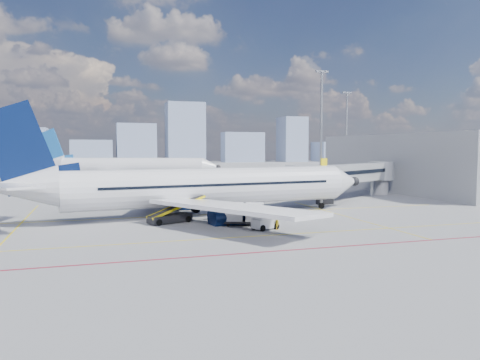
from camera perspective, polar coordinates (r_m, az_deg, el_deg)
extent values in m
plane|color=gray|center=(46.35, -1.13, -5.56)|extent=(420.00, 420.00, 0.00)
cube|color=#D5BC0B|center=(53.99, -3.51, -4.20)|extent=(60.00, 0.18, 0.01)
cube|color=#D5BC0B|center=(40.72, 1.25, -6.89)|extent=(80.00, 0.15, 0.01)
cube|color=#D5BC0B|center=(53.68, 12.80, -4.34)|extent=(0.15, 28.00, 0.01)
cube|color=#D5BC0B|center=(52.96, -25.09, -4.74)|extent=(0.15, 30.00, 0.01)
cube|color=maroon|center=(35.20, 4.40, -8.64)|extent=(90.00, 0.25, 0.01)
cube|color=gray|center=(69.61, 12.88, 0.77)|extent=(20.84, 13.93, 2.60)
cube|color=black|center=(69.60, 12.88, 0.93)|extent=(20.52, 13.82, 0.55)
cube|color=gray|center=(60.18, 7.72, 0.34)|extent=(4.49, 4.56, 3.00)
cube|color=black|center=(64.45, 10.29, -2.61)|extent=(2.20, 1.00, 0.70)
cylinder|color=slate|center=(64.31, 10.31, -1.42)|extent=(0.56, 0.56, 2.70)
cylinder|color=slate|center=(76.55, 15.78, -0.46)|extent=(0.60, 0.60, 3.90)
cylinder|color=gray|center=(79.75, 16.82, 1.10)|extent=(4.00, 4.00, 3.00)
cylinder|color=gray|center=(79.87, 16.79, -0.30)|extent=(2.40, 2.40, 3.90)
cube|color=#D5BC0B|center=(61.15, 10.19, 2.06)|extent=(1.26, 0.82, 1.20)
cube|color=gray|center=(87.61, 19.70, 2.00)|extent=(10.00, 42.00, 10.00)
cube|color=black|center=(84.81, 17.11, 2.00)|extent=(0.25, 40.00, 4.50)
cylinder|color=slate|center=(111.26, 9.88, 6.41)|extent=(0.56, 0.56, 25.00)
cube|color=slate|center=(112.53, 9.95, 12.89)|extent=(3.20, 0.40, 0.50)
cube|color=#ABADB2|center=(111.77, 9.45, 12.95)|extent=(0.60, 0.15, 0.35)
cube|color=#ABADB2|center=(112.31, 10.01, 12.90)|extent=(0.60, 0.15, 0.35)
cube|color=#ABADB2|center=(112.86, 10.57, 12.85)|extent=(0.60, 0.15, 0.35)
cylinder|color=slate|center=(154.91, 12.85, 5.68)|extent=(0.56, 0.56, 25.00)
cube|color=slate|center=(155.82, 12.93, 10.35)|extent=(3.20, 0.40, 0.50)
cube|color=#ABADB2|center=(155.01, 12.59, 10.39)|extent=(0.60, 0.15, 0.35)
cube|color=#ABADB2|center=(155.61, 12.98, 10.36)|extent=(0.60, 0.15, 0.35)
cube|color=#ABADB2|center=(156.21, 13.36, 10.33)|extent=(0.60, 0.15, 0.35)
cube|color=#7787A5|center=(235.55, -24.21, 3.80)|extent=(14.95, 14.58, 16.68)
cube|color=#7787A5|center=(233.90, -17.66, 3.30)|extent=(19.13, 12.16, 11.23)
cube|color=#7787A5|center=(234.75, -12.52, 4.39)|extent=(18.80, 9.80, 19.34)
cube|color=#7787A5|center=(238.13, -6.70, 5.75)|extent=(18.80, 11.90, 30.15)
cube|color=#7787A5|center=(245.50, 0.34, 4.02)|extent=(21.50, 9.10, 15.55)
cube|color=#7787A5|center=(255.42, 6.35, 4.93)|extent=(12.92, 14.27, 23.95)
cube|color=#7787A5|center=(266.80, 11.42, 3.41)|extent=(21.44, 15.84, 10.60)
cylinder|color=silver|center=(52.81, -3.36, -0.79)|extent=(32.75, 7.93, 4.22)
cone|color=silver|center=(61.59, 12.69, -0.19)|extent=(4.36, 4.64, 4.22)
sphere|color=black|center=(62.50, 13.80, -0.15)|extent=(1.32, 1.32, 1.19)
cone|color=silver|center=(49.43, -25.28, -0.80)|extent=(7.37, 4.99, 4.22)
cube|color=black|center=(60.72, 11.63, 0.33)|extent=(1.80, 1.80, 0.49)
cube|color=silver|center=(61.63, -7.96, -1.22)|extent=(10.73, 18.73, 0.62)
cube|color=silver|center=(43.34, -0.83, -3.37)|extent=(13.95, 18.25, 0.62)
cylinder|color=#08163D|center=(58.79, -6.00, -2.78)|extent=(4.16, 2.92, 2.49)
cylinder|color=#08163D|center=(47.10, -1.27, -4.44)|extent=(4.16, 2.92, 2.49)
cylinder|color=#ABADB2|center=(59.45, -4.11, -2.69)|extent=(0.67, 2.58, 2.56)
cylinder|color=#ABADB2|center=(47.92, 1.00, -4.30)|extent=(0.67, 2.58, 2.56)
cube|color=#08163D|center=(49.29, -25.41, 3.53)|extent=(7.41, 1.20, 9.23)
cube|color=#08163D|center=(49.36, -22.30, 0.60)|extent=(6.10, 1.02, 2.33)
cube|color=silver|center=(52.87, -25.67, -0.11)|extent=(4.74, 6.71, 0.24)
cube|color=silver|center=(45.96, -25.93, -0.68)|extent=(5.75, 6.88, 0.24)
cylinder|color=slate|center=(59.75, 9.90, -2.59)|extent=(0.31, 0.31, 1.80)
cylinder|color=black|center=(59.81, 9.89, -3.09)|extent=(0.79, 0.37, 0.76)
cylinder|color=slate|center=(55.35, -5.43, -3.18)|extent=(0.35, 0.35, 1.60)
cylinder|color=black|center=(55.39, -5.43, -3.49)|extent=(1.07, 0.76, 1.00)
cylinder|color=slate|center=(50.09, -3.38, -3.92)|extent=(0.35, 0.35, 1.60)
cylinder|color=black|center=(50.13, -3.38, -4.26)|extent=(1.07, 0.76, 1.00)
cube|color=black|center=(54.93, -3.60, -0.26)|extent=(26.47, 3.16, 0.28)
cube|color=black|center=(51.04, -1.97, -0.58)|extent=(26.47, 3.16, 0.28)
cylinder|color=silver|center=(108.16, -12.88, 1.57)|extent=(31.10, 15.49, 4.13)
cone|color=silver|center=(104.35, -3.49, 1.58)|extent=(5.06, 5.24, 4.13)
sphere|color=black|center=(104.17, -2.68, 1.57)|extent=(1.51, 1.51, 1.17)
cone|color=silver|center=(115.26, -22.10, 1.81)|extent=(7.83, 6.33, 4.13)
cube|color=black|center=(104.52, -4.24, 1.90)|extent=(2.06, 2.06, 0.48)
cube|color=silver|center=(117.80, -12.26, 1.21)|extent=(16.34, 16.20, 0.61)
cube|color=silver|center=(99.66, -15.35, 0.67)|extent=(6.29, 17.71, 0.61)
cylinder|color=#08163D|center=(114.32, -12.22, 0.47)|extent=(4.44, 3.67, 2.44)
cylinder|color=#08163D|center=(102.60, -14.15, 0.04)|extent=(4.44, 3.67, 2.44)
cylinder|color=#ABADB2|center=(113.77, -11.24, 0.47)|extent=(1.26, 2.46, 2.50)
cylinder|color=#ABADB2|center=(101.99, -13.07, 0.04)|extent=(1.26, 2.46, 2.50)
cube|color=#155296|center=(115.20, -22.15, 3.63)|extent=(6.88, 2.97, 9.04)
cube|color=#155296|center=(114.13, -20.97, 2.38)|extent=(5.68, 2.48, 2.28)
cube|color=silver|center=(118.49, -21.57, 2.05)|extent=(6.39, 6.49, 0.23)
cube|color=silver|center=(112.42, -23.06, 1.92)|extent=(3.23, 5.96, 0.23)
cylinder|color=black|center=(111.25, -12.97, 0.19)|extent=(1.17, 0.97, 1.00)
cylinder|color=black|center=(106.01, -13.84, -0.01)|extent=(1.17, 0.97, 1.00)
cylinder|color=black|center=(105.04, -5.37, -0.01)|extent=(0.81, 0.54, 0.76)
cube|color=silver|center=(44.06, 3.07, -5.28)|extent=(2.71, 2.10, 0.87)
cube|color=silver|center=(43.67, 2.65, -4.49)|extent=(1.48, 1.57, 0.65)
cube|color=black|center=(43.64, 2.65, -4.21)|extent=(1.35, 1.48, 0.38)
cylinder|color=black|center=(43.09, 2.74, -5.89)|extent=(0.66, 0.45, 0.61)
cylinder|color=black|center=(43.98, 1.69, -5.68)|extent=(0.66, 0.45, 0.61)
cylinder|color=black|center=(44.25, 4.43, -5.63)|extent=(0.66, 0.45, 0.61)
cylinder|color=black|center=(45.12, 3.38, -5.44)|extent=(0.66, 0.45, 0.61)
cube|color=black|center=(46.41, 0.55, -5.11)|extent=(4.39, 3.15, 0.20)
cube|color=silver|center=(46.34, -0.69, -3.89)|extent=(2.23, 2.20, 1.73)
cube|color=silver|center=(46.20, 1.80, -3.92)|extent=(2.23, 2.20, 1.73)
cylinder|color=black|center=(45.80, -1.47, -5.45)|extent=(0.39, 0.28, 0.36)
cylinder|color=black|center=(47.33, -1.27, -5.14)|extent=(0.39, 0.28, 0.36)
cylinder|color=black|center=(45.58, 2.45, -5.50)|extent=(0.39, 0.28, 0.36)
cylinder|color=black|center=(47.12, 2.52, -5.19)|extent=(0.39, 0.28, 0.36)
cube|color=black|center=(48.35, -8.55, -4.63)|extent=(4.77, 3.23, 0.75)
cube|color=black|center=(48.65, -7.70, -3.23)|extent=(6.34, 3.48, 1.97)
cube|color=#D5BC0B|center=(49.14, -8.07, -3.16)|extent=(5.98, 2.58, 2.06)
cube|color=#D5BC0B|center=(48.15, -7.33, -3.30)|extent=(5.98, 2.58, 2.06)
cylinder|color=black|center=(46.87, -9.86, -5.12)|extent=(0.69, 0.49, 0.64)
cylinder|color=black|center=(48.16, -10.76, -4.88)|extent=(0.69, 0.49, 0.64)
cylinder|color=black|center=(48.67, -6.36, -4.75)|extent=(0.69, 0.49, 0.64)
cylinder|color=black|center=(49.91, -7.32, -4.54)|extent=(0.69, 0.49, 0.64)
imported|color=yellow|center=(44.13, 4.58, -4.96)|extent=(0.67, 0.73, 1.67)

